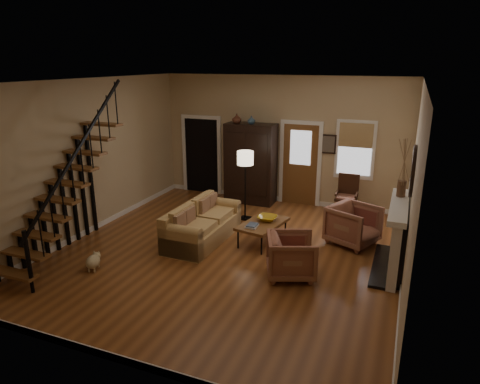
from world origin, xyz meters
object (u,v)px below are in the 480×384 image
at_px(armchair_left, 291,256).
at_px(side_chair, 347,196).
at_px(coffee_table, 262,233).
at_px(sofa, 203,223).
at_px(armchair_right, 353,225).
at_px(floor_lamp, 245,186).
at_px(armoire, 251,164).

relative_size(armchair_left, side_chair, 0.82).
bearing_deg(coffee_table, side_chair, 58.75).
height_order(sofa, armchair_right, armchair_right).
bearing_deg(floor_lamp, armchair_left, -52.84).
xyz_separation_m(armoire, side_chair, (2.55, -0.20, -0.54)).
xyz_separation_m(armchair_left, floor_lamp, (-1.77, 2.33, 0.45)).
distance_m(armoire, floor_lamp, 1.35).
bearing_deg(armchair_left, armchair_right, -45.35).
height_order(armoire, floor_lamp, armoire).
height_order(sofa, armchair_left, same).
bearing_deg(armoire, side_chair, -4.48).
bearing_deg(side_chair, armchair_left, -97.22).
xyz_separation_m(coffee_table, floor_lamp, (-0.84, 1.16, 0.60)).
xyz_separation_m(armchair_left, side_chair, (0.43, 3.42, 0.13)).
xyz_separation_m(armchair_left, armchair_right, (0.82, 1.81, 0.03)).
height_order(armoire, side_chair, armoire).
distance_m(coffee_table, armchair_left, 1.50).
relative_size(coffee_table, armchair_left, 1.40).
bearing_deg(armchair_left, coffee_table, 17.48).
height_order(armchair_left, side_chair, side_chair).
distance_m(armoire, armchair_left, 4.25).
bearing_deg(coffee_table, armoire, 115.77).
relative_size(sofa, side_chair, 2.01).
bearing_deg(floor_lamp, armoire, 105.06).
bearing_deg(armchair_right, coffee_table, 134.10).
height_order(floor_lamp, side_chair, floor_lamp).
height_order(coffee_table, floor_lamp, floor_lamp).
bearing_deg(armchair_left, armoire, 9.21).
bearing_deg(armchair_right, side_chair, 37.35).
height_order(coffee_table, side_chair, side_chair).
relative_size(sofa, armchair_left, 2.44).
height_order(sofa, side_chair, side_chair).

